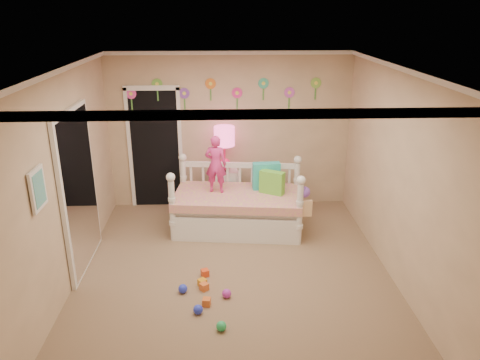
{
  "coord_description": "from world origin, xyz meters",
  "views": [
    {
      "loc": [
        -0.15,
        -5.23,
        3.23
      ],
      "look_at": [
        0.1,
        0.6,
        1.05
      ],
      "focal_mm": 34.58,
      "sensor_mm": 36.0,
      "label": 1
    }
  ],
  "objects_px": {
    "table_lamp": "(224,142)",
    "child": "(216,164)",
    "daybed": "(238,197)",
    "nightstand": "(225,190)"
  },
  "relations": [
    {
      "from": "daybed",
      "to": "table_lamp",
      "type": "relative_size",
      "value": 2.64
    },
    {
      "from": "table_lamp",
      "to": "child",
      "type": "bearing_deg",
      "value": -102.16
    },
    {
      "from": "nightstand",
      "to": "table_lamp",
      "type": "relative_size",
      "value": 0.96
    },
    {
      "from": "daybed",
      "to": "table_lamp",
      "type": "height_order",
      "value": "table_lamp"
    },
    {
      "from": "nightstand",
      "to": "table_lamp",
      "type": "distance_m",
      "value": 0.84
    },
    {
      "from": "daybed",
      "to": "table_lamp",
      "type": "bearing_deg",
      "value": 110.82
    },
    {
      "from": "daybed",
      "to": "nightstand",
      "type": "xyz_separation_m",
      "value": [
        -0.19,
        0.72,
        -0.17
      ]
    },
    {
      "from": "daybed",
      "to": "nightstand",
      "type": "relative_size",
      "value": 2.74
    },
    {
      "from": "daybed",
      "to": "nightstand",
      "type": "bearing_deg",
      "value": 110.82
    },
    {
      "from": "nightstand",
      "to": "table_lamp",
      "type": "bearing_deg",
      "value": 86.13
    }
  ]
}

